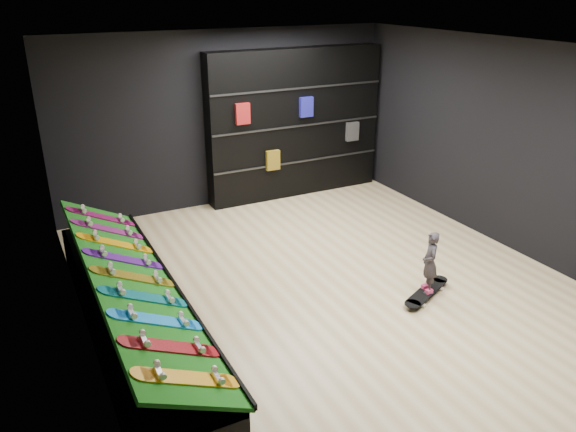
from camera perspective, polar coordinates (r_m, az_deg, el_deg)
name	(u,v)px	position (r m, az deg, el deg)	size (l,w,h in m)	color
floor	(328,284)	(7.49, 4.14, -6.93)	(6.00, 7.00, 0.01)	beige
ceiling	(336,49)	(6.56, 4.89, 16.53)	(6.00, 7.00, 0.01)	white
wall_back	(227,119)	(9.92, -6.23, 9.74)	(6.00, 0.02, 3.00)	black
wall_left	(74,221)	(5.97, -20.94, -0.43)	(0.02, 7.00, 3.00)	black
wall_right	(510,146)	(8.77, 21.58, 6.59)	(0.02, 7.00, 3.00)	black
display_rack	(133,316)	(6.58, -15.51, -9.81)	(0.90, 4.50, 0.50)	black
turf_ramp	(133,279)	(6.36, -15.50, -6.19)	(1.00, 4.50, 0.04)	#0E520D
back_shelving	(295,124)	(10.29, 0.70, 9.36)	(3.32, 0.39, 2.66)	black
floor_skateboard	(427,293)	(7.39, 13.89, -7.61)	(0.98, 0.22, 0.09)	black
child	(429,274)	(7.25, 14.10, -5.69)	(0.18, 0.13, 0.48)	black
display_board_0	(188,378)	(4.78, -10.15, -15.89)	(0.98, 0.22, 0.09)	orange
display_board_1	(171,347)	(5.15, -11.80, -12.86)	(0.98, 0.22, 0.09)	red
display_board_2	(157,320)	(5.54, -13.20, -10.23)	(0.98, 0.22, 0.09)	blue
display_board_3	(144,297)	(5.93, -14.39, -7.95)	(0.98, 0.22, 0.09)	#0C8C99
display_board_4	(134,277)	(6.34, -15.41, -5.95)	(0.98, 0.22, 0.09)	yellow
display_board_5	(124,259)	(6.76, -16.31, -4.20)	(0.98, 0.22, 0.09)	purple
display_board_6	(116,243)	(7.19, -17.09, -2.66)	(0.98, 0.22, 0.09)	yellow
display_board_7	(108,229)	(7.62, -17.79, -1.29)	(0.98, 0.22, 0.09)	#2626BF
display_board_8	(102,217)	(8.06, -18.41, -0.06)	(0.98, 0.22, 0.09)	#E5198C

